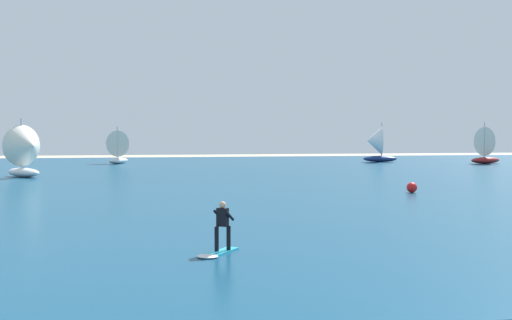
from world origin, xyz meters
TOP-DOWN VIEW (x-y plane):
  - ocean at (0.00, 50.66)m, footprint 160.00×90.00m
  - kitesurfer at (-2.23, 13.56)m, footprint 1.64×1.89m
  - sailboat_outermost at (40.03, 65.80)m, footprint 4.83×4.20m
  - sailboat_far_right at (26.80, 72.67)m, footprint 4.93×4.32m
  - sailboat_mid_right at (-8.13, 75.03)m, footprint 3.92×4.41m
  - sailboat_trailing at (-15.22, 50.30)m, footprint 4.64×4.71m
  - marker_buoy at (12.66, 30.99)m, footprint 0.69×0.69m

SIDE VIEW (x-z plane):
  - ocean at x=0.00m, z-range 0.00..0.10m
  - marker_buoy at x=12.66m, z-range 0.10..0.79m
  - kitesurfer at x=-2.23m, z-range -0.13..1.54m
  - sailboat_mid_right at x=-8.13m, z-range -0.11..4.81m
  - sailboat_trailing at x=-15.22m, z-range -0.12..5.18m
  - sailboat_outermost at x=40.03m, z-range -0.13..5.33m
  - sailboat_far_right at x=26.80m, z-range -0.13..5.41m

